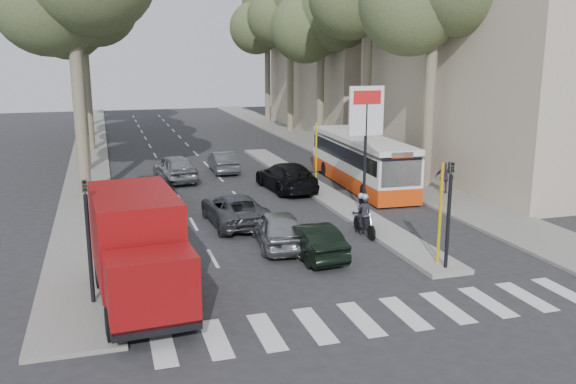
# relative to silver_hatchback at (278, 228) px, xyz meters

# --- Properties ---
(ground) EXTENTS (120.00, 120.00, 0.00)m
(ground) POSITION_rel_silver_hatchback_xyz_m (1.17, -2.64, -0.68)
(ground) COLOR #28282B
(ground) RESTS_ON ground
(sidewalk_right) EXTENTS (3.20, 70.00, 0.12)m
(sidewalk_right) POSITION_rel_silver_hatchback_xyz_m (9.77, 22.36, -0.62)
(sidewalk_right) COLOR gray
(sidewalk_right) RESTS_ON ground
(median_left) EXTENTS (2.40, 64.00, 0.12)m
(median_left) POSITION_rel_silver_hatchback_xyz_m (-6.83, 25.36, -0.62)
(median_left) COLOR gray
(median_left) RESTS_ON ground
(traffic_island) EXTENTS (1.50, 26.00, 0.16)m
(traffic_island) POSITION_rel_silver_hatchback_xyz_m (4.42, 8.36, -0.60)
(traffic_island) COLOR gray
(traffic_island) RESTS_ON ground
(building_near) EXTENTS (11.00, 18.00, 18.00)m
(building_near) POSITION_rel_silver_hatchback_xyz_m (16.67, 9.36, 8.32)
(building_near) COLOR #BAAD94
(building_near) RESTS_ON ground
(building_far) EXTENTS (11.00, 20.00, 16.00)m
(building_far) POSITION_rel_silver_hatchback_xyz_m (16.67, 31.36, 7.32)
(building_far) COLOR #B7A88E
(building_far) RESTS_ON ground
(billboard) EXTENTS (1.50, 12.10, 5.60)m
(billboard) POSITION_rel_silver_hatchback_xyz_m (4.42, 2.36, 3.02)
(billboard) COLOR yellow
(billboard) RESTS_ON ground
(traffic_light_island) EXTENTS (0.16, 0.41, 3.60)m
(traffic_light_island) POSITION_rel_silver_hatchback_xyz_m (4.42, -4.14, 1.81)
(traffic_light_island) COLOR black
(traffic_light_island) RESTS_ON ground
(traffic_light_left) EXTENTS (0.16, 0.41, 3.60)m
(traffic_light_left) POSITION_rel_silver_hatchback_xyz_m (-6.43, -3.64, 1.81)
(traffic_light_left) COLOR black
(traffic_light_left) RESTS_ON ground
(tree_l_c) EXTENTS (7.40, 7.20, 13.71)m
(tree_l_c) POSITION_rel_silver_hatchback_xyz_m (-6.61, 25.47, 9.36)
(tree_l_c) COLOR #6B604C
(tree_l_c) RESTS_ON ground
(tree_l_e) EXTENTS (7.40, 7.20, 14.49)m
(tree_l_e) POSITION_rel_silver_hatchback_xyz_m (-6.81, 41.47, 10.05)
(tree_l_e) COLOR #6B604C
(tree_l_e) RESTS_ON ground
(tree_r_c) EXTENTS (7.40, 7.20, 13.32)m
(tree_r_c) POSITION_rel_silver_hatchback_xyz_m (10.19, 23.47, 9.01)
(tree_r_c) COLOR #6B604C
(tree_r_c) RESTS_ON ground
(tree_r_d) EXTENTS (7.40, 7.20, 14.88)m
(tree_r_d) POSITION_rel_silver_hatchback_xyz_m (10.29, 31.47, 10.39)
(tree_r_d) COLOR #6B604C
(tree_r_d) RESTS_ON ground
(tree_r_e) EXTENTS (7.40, 7.20, 14.10)m
(tree_r_e) POSITION_rel_silver_hatchback_xyz_m (10.39, 39.47, 9.70)
(tree_r_e) COLOR #6B604C
(tree_r_e) RESTS_ON ground
(silver_hatchback) EXTENTS (1.99, 4.13, 1.36)m
(silver_hatchback) POSITION_rel_silver_hatchback_xyz_m (0.00, 0.00, 0.00)
(silver_hatchback) COLOR #9CA0A4
(silver_hatchback) RESTS_ON ground
(dark_hatchback) EXTENTS (1.53, 3.71, 1.19)m
(dark_hatchback) POSITION_rel_silver_hatchback_xyz_m (0.78, -1.45, -0.08)
(dark_hatchback) COLOR black
(dark_hatchback) RESTS_ON ground
(queue_car_a) EXTENTS (2.30, 4.68, 1.28)m
(queue_car_a) POSITION_rel_silver_hatchback_xyz_m (-0.90, 3.37, -0.04)
(queue_car_a) COLOR #44474B
(queue_car_a) RESTS_ON ground
(queue_car_b) EXTENTS (2.42, 5.12, 1.44)m
(queue_car_b) POSITION_rel_silver_hatchback_xyz_m (2.97, 8.79, 0.04)
(queue_car_b) COLOR black
(queue_car_b) RESTS_ON ground
(queue_car_c) EXTENTS (2.30, 4.54, 1.48)m
(queue_car_c) POSITION_rel_silver_hatchback_xyz_m (-2.22, 12.80, 0.06)
(queue_car_c) COLOR gray
(queue_car_c) RESTS_ON ground
(queue_car_d) EXTENTS (1.37, 3.77, 1.23)m
(queue_car_d) POSITION_rel_silver_hatchback_xyz_m (0.79, 14.55, -0.06)
(queue_car_d) COLOR #53565C
(queue_car_d) RESTS_ON ground
(queue_car_e) EXTENTS (2.30, 5.25, 1.50)m
(queue_car_e) POSITION_rel_silver_hatchback_xyz_m (-3.89, 7.15, 0.07)
(queue_car_e) COLOR black
(queue_car_e) RESTS_ON ground
(red_truck) EXTENTS (2.57, 5.93, 3.09)m
(red_truck) POSITION_rel_silver_hatchback_xyz_m (-5.15, -3.85, 0.96)
(red_truck) COLOR black
(red_truck) RESTS_ON ground
(city_bus) EXTENTS (2.68, 10.22, 2.67)m
(city_bus) POSITION_rel_silver_hatchback_xyz_m (7.05, 8.70, 0.73)
(city_bus) COLOR #DE3D0C
(city_bus) RESTS_ON ground
(motorcycle) EXTENTS (0.70, 1.94, 1.65)m
(motorcycle) POSITION_rel_silver_hatchback_xyz_m (3.57, 0.57, 0.07)
(motorcycle) COLOR black
(motorcycle) RESTS_ON ground
(pedestrian_near) EXTENTS (0.99, 0.89, 1.54)m
(pedestrian_near) POSITION_rel_silver_hatchback_xyz_m (10.10, 5.44, 0.21)
(pedestrian_near) COLOR #3F2F46
(pedestrian_near) RESTS_ON sidewalk_right
(pedestrian_far) EXTENTS (1.22, 0.57, 1.86)m
(pedestrian_far) POSITION_rel_silver_hatchback_xyz_m (9.26, 6.91, 0.37)
(pedestrian_far) COLOR #705F54
(pedestrian_far) RESTS_ON sidewalk_right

